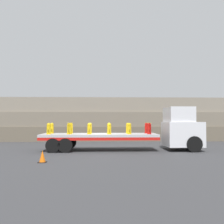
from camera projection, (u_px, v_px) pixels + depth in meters
ground_plane at (99, 150)px, 17.86m from camera, size 120.00×120.00×0.00m
rock_cliff at (101, 119)px, 26.75m from camera, size 60.00×3.30×4.52m
truck_cab at (183, 129)px, 18.13m from camera, size 2.50×2.69×3.11m
flatbed_trailer at (91, 137)px, 17.87m from camera, size 8.21×2.59×1.19m
fire_hydrant_yellow_near_0 at (49, 129)px, 17.24m from camera, size 0.33×0.54×0.78m
fire_hydrant_yellow_far_0 at (52, 128)px, 18.33m from camera, size 0.33×0.54×0.78m
fire_hydrant_yellow_near_1 at (69, 129)px, 17.29m from camera, size 0.33×0.54×0.78m
fire_hydrant_yellow_far_1 at (71, 128)px, 18.38m from camera, size 0.33×0.54×0.78m
fire_hydrant_yellow_near_2 at (89, 129)px, 17.34m from camera, size 0.33×0.54×0.78m
fire_hydrant_yellow_far_2 at (90, 128)px, 18.43m from camera, size 0.33×0.54×0.78m
fire_hydrant_yellow_near_3 at (109, 129)px, 17.39m from camera, size 0.33×0.54×0.78m
fire_hydrant_yellow_far_3 at (109, 128)px, 18.48m from camera, size 0.33×0.54×0.78m
fire_hydrant_yellow_near_4 at (129, 129)px, 17.44m from camera, size 0.33×0.54×0.78m
fire_hydrant_yellow_far_4 at (128, 128)px, 18.53m from camera, size 0.33×0.54×0.78m
fire_hydrant_red_near_5 at (149, 129)px, 17.49m from camera, size 0.33×0.54×0.78m
fire_hydrant_red_far_5 at (147, 128)px, 18.58m from camera, size 0.33×0.54×0.78m
cargo_strap_rear at (70, 123)px, 17.85m from camera, size 0.05×2.69×0.01m
cargo_strap_middle at (148, 123)px, 18.05m from camera, size 0.05×2.69×0.01m
traffic_cone at (42, 157)px, 12.80m from camera, size 0.42×0.42×0.62m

